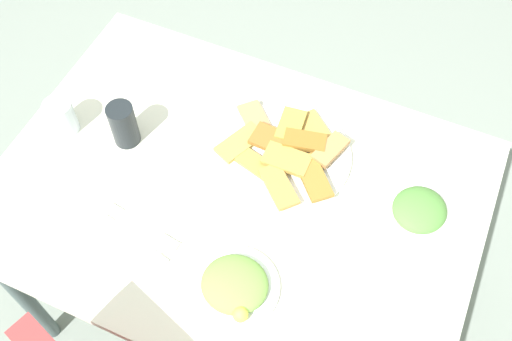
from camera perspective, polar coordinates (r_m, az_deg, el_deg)
ground_plane at (r=2.08m, az=-1.38°, el=-11.93°), size 6.00×6.00×0.00m
dining_table at (r=1.51m, az=-1.86°, el=-3.48°), size 1.15×0.82×0.71m
pide_platter at (r=1.49m, az=2.82°, el=1.76°), size 0.33×0.33×0.05m
salad_plate_greens at (r=1.45m, az=15.09°, el=-3.71°), size 0.21×0.21×0.05m
salad_plate_rice at (r=1.32m, az=-2.00°, el=-10.82°), size 0.20×0.20×0.05m
soda_can at (r=1.51m, az=-12.39°, el=4.26°), size 0.09×0.09×0.12m
drinking_glass at (r=1.59m, az=-17.89°, el=4.84°), size 0.07×0.07×0.09m
paper_napkin at (r=1.41m, az=-10.97°, el=-5.83°), size 0.15×0.15×0.00m
fork at (r=1.42m, az=-10.64°, el=-5.17°), size 0.20×0.05×0.00m
spoon at (r=1.41m, az=-11.36°, el=-6.35°), size 0.19×0.06×0.00m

